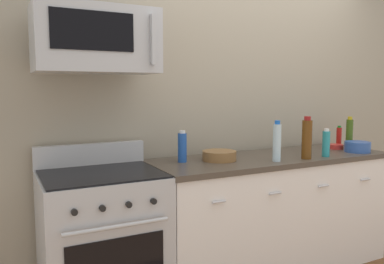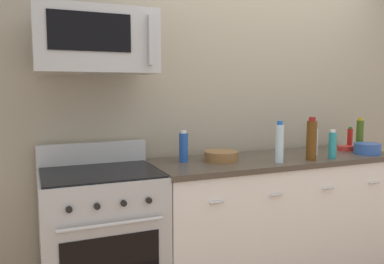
{
  "view_description": "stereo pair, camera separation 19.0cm",
  "coord_description": "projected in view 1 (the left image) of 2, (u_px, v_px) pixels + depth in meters",
  "views": [
    {
      "loc": [
        -1.95,
        -2.43,
        1.45
      ],
      "look_at": [
        -0.75,
        -0.05,
        1.15
      ],
      "focal_mm": 36.3,
      "sensor_mm": 36.0,
      "label": 1
    },
    {
      "loc": [
        -1.78,
        -2.51,
        1.45
      ],
      "look_at": [
        -0.75,
        -0.05,
        1.15
      ],
      "focal_mm": 36.3,
      "sensor_mm": 36.0,
      "label": 2
    }
  ],
  "objects": [
    {
      "name": "bottle_dish_soap",
      "position": [
        326.0,
        143.0,
        3.04
      ],
      "size": [
        0.06,
        0.06,
        0.22
      ],
      "color": "teal",
      "rests_on": "countertop_slab"
    },
    {
      "name": "bowl_blue_mixing",
      "position": [
        357.0,
        146.0,
        3.28
      ],
      "size": [
        0.21,
        0.21,
        0.09
      ],
      "color": "#2D519E",
      "rests_on": "countertop_slab"
    },
    {
      "name": "bottle_olive_oil",
      "position": [
        349.0,
        134.0,
        3.42
      ],
      "size": [
        0.06,
        0.06,
        0.29
      ],
      "color": "#385114",
      "rests_on": "countertop_slab"
    },
    {
      "name": "counter_unit",
      "position": [
        271.0,
        212.0,
        3.13
      ],
      "size": [
        1.99,
        0.66,
        0.92
      ],
      "color": "white",
      "rests_on": "ground_plane"
    },
    {
      "name": "bottle_vinegar_white",
      "position": [
        307.0,
        140.0,
        3.2
      ],
      "size": [
        0.07,
        0.07,
        0.23
      ],
      "color": "silver",
      "rests_on": "countertop_slab"
    },
    {
      "name": "bottle_water_clear",
      "position": [
        277.0,
        142.0,
        2.84
      ],
      "size": [
        0.06,
        0.06,
        0.3
      ],
      "color": "silver",
      "rests_on": "countertop_slab"
    },
    {
      "name": "range_oven",
      "position": [
        103.0,
        241.0,
        2.52
      ],
      "size": [
        0.76,
        0.69,
        1.07
      ],
      "color": "#B7BABF",
      "rests_on": "ground_plane"
    },
    {
      "name": "back_wall",
      "position": [
        244.0,
        100.0,
        3.4
      ],
      "size": [
        5.08,
        0.1,
        2.7
      ],
      "primitive_type": "cube",
      "color": "#9E937F",
      "rests_on": "ground_plane"
    },
    {
      "name": "bottle_hot_sauce_red",
      "position": [
        339.0,
        136.0,
        3.61
      ],
      "size": [
        0.05,
        0.05,
        0.19
      ],
      "color": "#B21914",
      "rests_on": "countertop_slab"
    },
    {
      "name": "bottle_wine_amber",
      "position": [
        307.0,
        139.0,
        2.94
      ],
      "size": [
        0.08,
        0.08,
        0.32
      ],
      "color": "#59330F",
      "rests_on": "countertop_slab"
    },
    {
      "name": "bowl_wooden_salad",
      "position": [
        219.0,
        155.0,
        2.89
      ],
      "size": [
        0.25,
        0.25,
        0.07
      ],
      "color": "brown",
      "rests_on": "countertop_slab"
    },
    {
      "name": "bottle_soda_blue",
      "position": [
        182.0,
        147.0,
        2.82
      ],
      "size": [
        0.07,
        0.07,
        0.23
      ],
      "color": "#1E4CA5",
      "rests_on": "countertop_slab"
    },
    {
      "name": "microwave",
      "position": [
        96.0,
        41.0,
        2.42
      ],
      "size": [
        0.74,
        0.44,
        0.4
      ],
      "color": "#B7BABF"
    },
    {
      "name": "bowl_red_small",
      "position": [
        336.0,
        146.0,
        3.45
      ],
      "size": [
        0.13,
        0.13,
        0.04
      ],
      "color": "#B72D28",
      "rests_on": "countertop_slab"
    }
  ]
}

